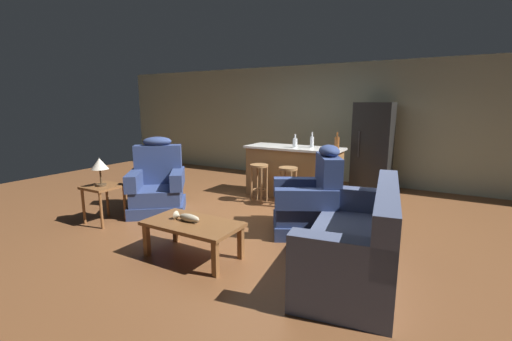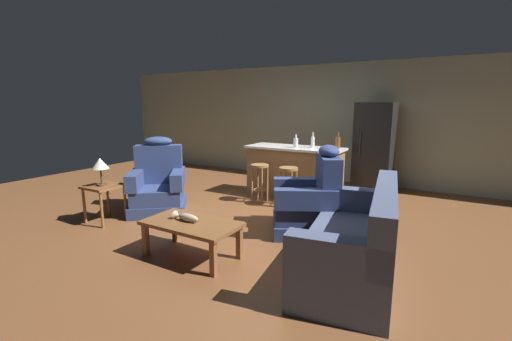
# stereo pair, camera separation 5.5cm
# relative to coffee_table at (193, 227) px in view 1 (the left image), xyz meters

# --- Properties ---
(ground_plane) EXTENTS (12.00, 12.00, 0.00)m
(ground_plane) POSITION_rel_coffee_table_xyz_m (-0.08, 1.63, -0.36)
(ground_plane) COLOR brown
(back_wall) EXTENTS (12.00, 0.05, 2.60)m
(back_wall) POSITION_rel_coffee_table_xyz_m (-0.08, 4.76, 0.94)
(back_wall) COLOR #9EA88E
(back_wall) RESTS_ON ground_plane
(coffee_table) EXTENTS (1.10, 0.60, 0.42)m
(coffee_table) POSITION_rel_coffee_table_xyz_m (0.00, 0.00, 0.00)
(coffee_table) COLOR brown
(coffee_table) RESTS_ON ground_plane
(fish_figurine) EXTENTS (0.34, 0.10, 0.10)m
(fish_figurine) POSITION_rel_coffee_table_xyz_m (-0.07, -0.00, 0.10)
(fish_figurine) COLOR #4C3823
(fish_figurine) RESTS_ON coffee_table
(couch) EXTENTS (1.12, 2.01, 0.94)m
(couch) POSITION_rel_coffee_table_xyz_m (1.71, 0.55, -0.02)
(couch) COLOR #4C5675
(couch) RESTS_ON ground_plane
(recliner_near_lamp) EXTENTS (1.18, 1.18, 1.20)m
(recliner_near_lamp) POSITION_rel_coffee_table_xyz_m (-1.64, 1.07, 0.06)
(recliner_near_lamp) COLOR navy
(recliner_near_lamp) RESTS_ON ground_plane
(recliner_near_island) EXTENTS (1.14, 1.14, 1.20)m
(recliner_near_island) POSITION_rel_coffee_table_xyz_m (0.86, 1.44, 0.06)
(recliner_near_island) COLOR navy
(recliner_near_island) RESTS_ON ground_plane
(end_table) EXTENTS (0.48, 0.48, 0.56)m
(end_table) POSITION_rel_coffee_table_xyz_m (-1.91, 0.26, 0.10)
(end_table) COLOR brown
(end_table) RESTS_ON ground_plane
(table_lamp) EXTENTS (0.24, 0.24, 0.41)m
(table_lamp) POSITION_rel_coffee_table_xyz_m (-1.90, 0.24, 0.50)
(table_lamp) COLOR #4C3823
(table_lamp) RESTS_ON end_table
(kitchen_island) EXTENTS (1.80, 0.70, 0.95)m
(kitchen_island) POSITION_rel_coffee_table_xyz_m (-0.08, 2.98, 0.11)
(kitchen_island) COLOR olive
(kitchen_island) RESTS_ON ground_plane
(bar_stool_left) EXTENTS (0.32, 0.32, 0.68)m
(bar_stool_left) POSITION_rel_coffee_table_xyz_m (-0.46, 2.35, 0.11)
(bar_stool_left) COLOR olive
(bar_stool_left) RESTS_ON ground_plane
(bar_stool_right) EXTENTS (0.32, 0.32, 0.68)m
(bar_stool_right) POSITION_rel_coffee_table_xyz_m (0.10, 2.35, 0.11)
(bar_stool_right) COLOR olive
(bar_stool_right) RESTS_ON ground_plane
(refrigerator) EXTENTS (0.70, 0.69, 1.76)m
(refrigerator) POSITION_rel_coffee_table_xyz_m (1.09, 4.18, 0.52)
(refrigerator) COLOR black
(refrigerator) RESTS_ON ground_plane
(bottle_tall_green) EXTENTS (0.09, 0.09, 0.24)m
(bottle_tall_green) POSITION_rel_coffee_table_xyz_m (-0.02, 2.88, 0.68)
(bottle_tall_green) COLOR silver
(bottle_tall_green) RESTS_ON kitchen_island
(bottle_short_amber) EXTENTS (0.09, 0.09, 0.29)m
(bottle_short_amber) POSITION_rel_coffee_table_xyz_m (0.67, 3.16, 0.70)
(bottle_short_amber) COLOR brown
(bottle_short_amber) RESTS_ON kitchen_island
(bottle_wine_dark) EXTENTS (0.07, 0.07, 0.28)m
(bottle_wine_dark) POSITION_rel_coffee_table_xyz_m (0.24, 3.05, 0.69)
(bottle_wine_dark) COLOR silver
(bottle_wine_dark) RESTS_ON kitchen_island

